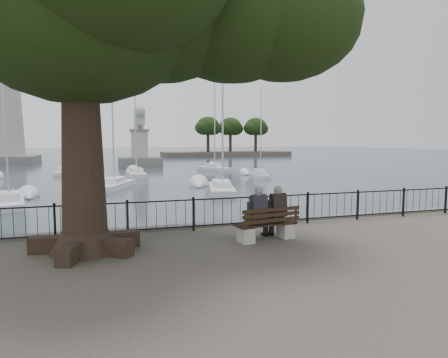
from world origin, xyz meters
name	(u,v)px	position (x,y,z in m)	size (l,w,h in m)	color
harbor	(219,240)	(0.00, 3.00, -0.50)	(260.00, 260.00, 1.20)	#5E5D59
railing	(224,211)	(0.00, 2.50, 0.56)	(22.06, 0.06, 1.00)	black
bench	(267,228)	(0.72, 0.72, 0.34)	(1.90, 0.81, 0.97)	#A3A29B
person_left	(256,216)	(0.40, 0.79, 0.71)	(0.49, 0.80, 1.54)	black
person_right	(275,214)	(1.03, 0.88, 0.71)	(0.49, 0.80, 1.54)	black
lighthouse	(2,87)	(-18.00, 62.00, 11.19)	(9.44, 9.44, 29.06)	#5E5D59
lion_monument	(140,151)	(2.00, 49.93, 1.20)	(5.94, 5.94, 8.78)	#5E5D59
sailboat_a	(10,201)	(-8.76, 16.23, -0.72)	(2.29, 5.24, 8.86)	white
sailboat_b	(114,183)	(-2.64, 23.31, -0.62)	(3.90, 6.24, 13.67)	white
sailboat_c	(221,188)	(4.82, 18.45, -0.69)	(3.09, 6.36, 11.05)	white
sailboat_d	(260,174)	(12.14, 28.73, -0.71)	(2.12, 4.80, 8.99)	white
sailboat_f	(136,173)	(0.02, 33.69, -0.65)	(1.82, 6.01, 12.70)	white
sailboat_g	(214,168)	(10.14, 38.82, -0.67)	(3.45, 5.88, 11.46)	white
sailboat_h	(66,171)	(-7.31, 38.45, -0.64)	(2.28, 6.06, 12.79)	white
far_shore	(229,139)	(25.54, 79.46, 3.00)	(30.00, 8.60, 9.18)	#454038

